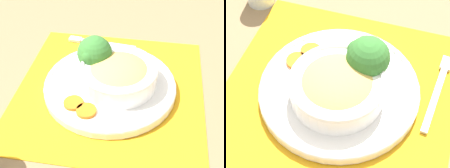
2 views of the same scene
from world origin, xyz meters
The scene contains 8 objects.
ground_plane centered at (0.00, 0.00, 0.00)m, with size 4.00×4.00×0.00m, color #8C704C.
placemat centered at (0.00, 0.00, 0.00)m, with size 0.47×0.46×0.00m.
plate centered at (0.00, 0.00, 0.02)m, with size 0.29×0.29×0.02m.
bowl centered at (0.00, -0.02, 0.05)m, with size 0.17×0.17×0.06m.
broccoli_floret centered at (0.04, 0.04, 0.07)m, with size 0.08×0.08×0.09m.
carrot_slice_near centered at (-0.07, 0.07, 0.02)m, with size 0.04×0.04×0.01m.
carrot_slice_middle centered at (-0.09, 0.04, 0.02)m, with size 0.04×0.04×0.01m.
fork centered at (0.18, 0.05, 0.01)m, with size 0.06×0.18×0.01m.
Camera 2 is at (0.07, -0.40, 0.56)m, focal length 60.00 mm.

